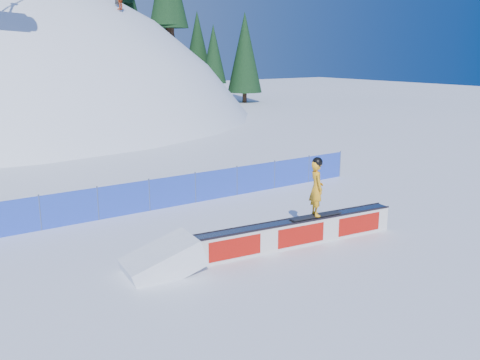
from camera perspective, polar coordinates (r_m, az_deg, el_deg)
ground at (r=16.33m, az=-5.95°, el=-7.63°), size 160.00×160.00×0.00m
treeline at (r=62.36m, az=-7.27°, el=17.49°), size 16.98×11.52×20.21m
safety_fence at (r=20.02m, az=-12.23°, el=-2.04°), size 22.05×0.05×1.30m
rail_box at (r=16.72m, az=6.10°, el=-5.60°), size 7.06×1.27×0.85m
snow_ramp at (r=14.98m, az=-8.21°, el=-9.71°), size 2.30×1.58×1.35m
snowboarder at (r=16.72m, az=8.16°, el=-0.80°), size 1.83×0.75×1.89m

